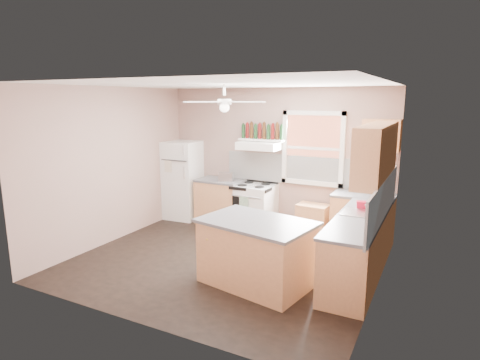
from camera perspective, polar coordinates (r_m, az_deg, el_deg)
The scene contains 32 objects.
floor at distance 6.41m, azimuth -2.06°, elevation -11.43°, with size 4.50×4.50×0.00m, color black.
ceiling at distance 5.90m, azimuth -2.25°, elevation 13.49°, with size 4.50×4.50×0.00m, color white.
wall_back at distance 7.81m, azimuth 5.11°, elevation 3.04°, with size 4.50×0.05×2.70m, color gray.
wall_right at distance 5.31m, azimuth 19.84°, elevation -1.65°, with size 0.05×4.00×2.70m, color gray.
wall_left at distance 7.37m, azimuth -17.79°, elevation 2.02°, with size 0.05×4.00×2.70m, color gray.
backsplash_back at distance 7.65m, azimuth 8.10°, elevation 1.46°, with size 2.90×0.03×0.55m, color white.
backsplash_right at distance 5.64m, azimuth 19.72°, elevation -2.71°, with size 0.03×2.60×0.55m, color white.
window_view at distance 7.50m, azimuth 10.36°, elevation 4.46°, with size 1.00×0.02×1.20m, color brown.
window_frame at distance 7.47m, azimuth 10.30°, elevation 4.44°, with size 1.16×0.07×1.36m, color white.
refrigerator at distance 8.52m, azimuth -8.16°, elevation 0.00°, with size 0.69×0.67×1.63m, color white.
base_cabinet_left at distance 8.17m, azimuth -2.79°, elevation -3.15°, with size 0.90×0.60×0.86m, color #B87C4C.
counter_left at distance 8.06m, azimuth -2.82°, elevation -0.06°, with size 0.92×0.62×0.04m, color #4F4F52.
toaster at distance 7.83m, azimuth -2.01°, elevation 0.42°, with size 0.28×0.16×0.18m, color silver.
stove at distance 7.83m, azimuth 1.99°, elevation -3.79°, with size 0.77×0.64×0.86m, color white.
range_hood at distance 7.62m, azimuth 2.76°, elevation 4.90°, with size 0.78×0.50×0.14m, color white.
bottle_shelf at distance 7.72m, azimuth 3.13°, elevation 5.72°, with size 0.90×0.26×0.03m, color white.
cart at distance 7.52m, azimuth 10.26°, elevation -5.83°, with size 0.55×0.37×0.55m, color #B87C4C.
base_cabinet_corner at distance 7.24m, azimuth 16.99°, elevation -5.58°, with size 1.00×0.60×0.86m, color #B87C4C.
base_cabinet_right at distance 5.90m, azimuth 16.45°, elevation -9.47°, with size 0.60×2.20×0.86m, color #B87C4C.
counter_corner at distance 7.13m, azimuth 17.20°, elevation -2.12°, with size 1.02×0.62×0.04m, color #4F4F52.
counter_right at distance 5.76m, azimuth 16.60°, elevation -5.27°, with size 0.62×2.22×0.04m, color #4F4F52.
sink at distance 5.95m, azimuth 16.97°, elevation -4.62°, with size 0.55×0.45×0.03m, color silver.
faucet at distance 5.90m, azimuth 18.54°, elevation -4.08°, with size 0.03×0.03×0.14m, color silver.
upper_cabinet_right at distance 5.75m, azimuth 18.86°, elevation 3.74°, with size 0.33×1.80×0.76m, color #B87C4C.
upper_cabinet_corner at distance 7.07m, azimuth 19.48°, elevation 6.02°, with size 0.60×0.33×0.52m, color #B87C4C.
paper_towel at distance 7.16m, azimuth 20.12°, elevation 0.79°, with size 0.12×0.12×0.26m, color white.
island at distance 5.52m, azimuth 2.32°, elevation -10.46°, with size 1.40×0.88×0.86m, color #B87C4C.
island_top at distance 5.37m, azimuth 2.36°, elevation -6.01°, with size 1.48×0.97×0.04m, color #4F4F52.
ceiling_fan_hub at distance 5.90m, azimuth -2.23°, elevation 11.06°, with size 0.20×0.20×0.08m, color white.
soap_bottle at distance 5.81m, azimuth 18.54°, elevation -3.80°, with size 0.09×0.09×0.24m, color silver.
red_caddy at distance 6.23m, azimuth 17.06°, elevation -3.38°, with size 0.18×0.12×0.10m, color #A50E23.
wine_bottles at distance 7.70m, azimuth 3.15°, elevation 6.90°, with size 0.86×0.06×0.31m.
Camera 1 is at (2.88, -5.15, 2.50)m, focal length 30.00 mm.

